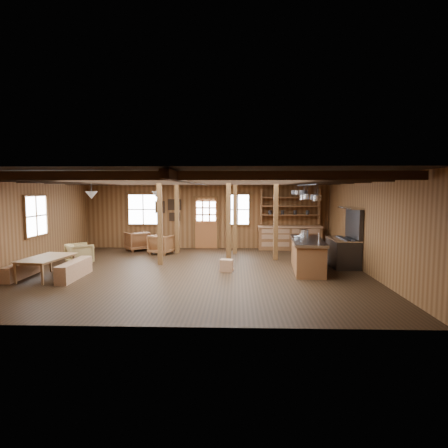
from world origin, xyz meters
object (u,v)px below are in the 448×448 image
(kitchen_island, at_px, (307,255))
(dining_table, at_px, (48,268))
(armchair_c, at_px, (80,254))
(armchair_a, at_px, (137,241))
(armchair_b, at_px, (162,244))
(commercial_range, at_px, (345,247))

(kitchen_island, xyz_separation_m, dining_table, (-7.27, -1.20, -0.19))
(dining_table, xyz_separation_m, armchair_c, (0.06, 1.95, 0.05))
(armchair_a, bearing_deg, armchair_b, 110.81)
(kitchen_island, height_order, armchair_b, kitchen_island)
(commercial_range, xyz_separation_m, armchair_a, (-7.35, 2.84, -0.23))
(armchair_c, bearing_deg, commercial_range, -131.41)
(kitchen_island, height_order, armchair_a, kitchen_island)
(armchair_c, bearing_deg, dining_table, 137.42)
(dining_table, bearing_deg, armchair_c, 4.89)
(dining_table, distance_m, armchair_a, 4.85)
(armchair_a, height_order, armchair_b, armchair_a)
(commercial_range, height_order, armchair_b, commercial_range)
(dining_table, bearing_deg, armchair_b, -23.79)
(kitchen_island, distance_m, armchair_b, 5.66)
(armchair_a, relative_size, armchair_b, 1.04)
(commercial_range, relative_size, dining_table, 1.14)
(commercial_range, distance_m, armchair_b, 6.57)
(kitchen_island, relative_size, dining_table, 1.57)
(kitchen_island, height_order, dining_table, kitchen_island)
(dining_table, relative_size, armchair_b, 2.04)
(kitchen_island, height_order, armchair_c, kitchen_island)
(armchair_c, bearing_deg, armchair_a, -63.37)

